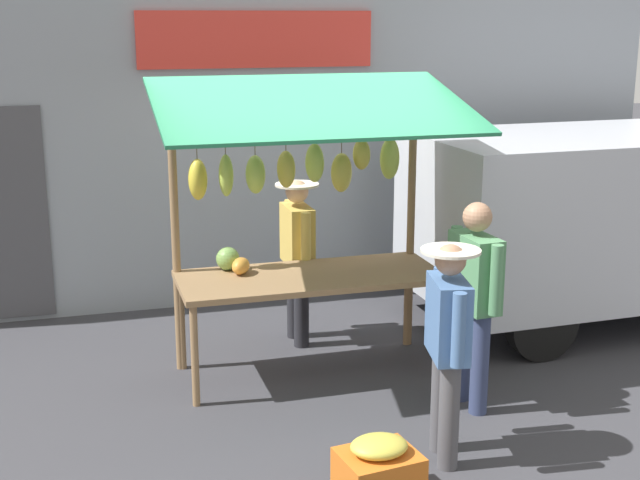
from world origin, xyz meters
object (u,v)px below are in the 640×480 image
Objects in this scene: vendor_with_sunhat at (297,249)px; produce_crate_side at (379,472)px; market_stall at (304,194)px; shopper_with_shopping_bag at (448,337)px; shopper_in_grey_tee at (474,291)px; parked_van at (619,208)px.

produce_crate_side is (0.23, 2.86, -0.70)m from vendor_with_sunhat.
market_stall is 1.98m from shopper_with_shopping_bag.
market_stall is 1.63× the size of shopper_with_shopping_bag.
parked_van is (-2.35, -1.58, 0.18)m from shopper_in_grey_tee.
market_stall is 0.56× the size of parked_van.
parked_van is at bearing -171.38° from market_stall.
vendor_with_sunhat reaches higher than shopper_with_shopping_bag.
shopper_with_shopping_bag is 3.71m from parked_van.
shopper_in_grey_tee is 3.06× the size of produce_crate_side.
parked_van is at bearing -142.48° from produce_crate_side.
parked_van reaches higher than vendor_with_sunhat.
parked_van is at bearing -39.90° from shopper_with_shopping_bag.
vendor_with_sunhat is 1.01× the size of shopper_with_shopping_bag.
parked_van is (-2.89, -2.31, 0.23)m from shopper_with_shopping_bag.
shopper_in_grey_tee reaches higher than shopper_with_shopping_bag.
shopper_in_grey_tee is at bearing 32.34° from parked_van.
vendor_with_sunhat is at bearing -94.60° from produce_crate_side.
vendor_with_sunhat is 2.95m from produce_crate_side.
parked_van reaches higher than shopper_in_grey_tee.
shopper_in_grey_tee is at bearing 27.84° from vendor_with_sunhat.
shopper_with_shopping_bag is 0.34× the size of parked_van.
vendor_with_sunhat reaches higher than produce_crate_side.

